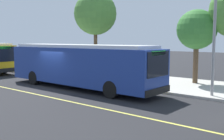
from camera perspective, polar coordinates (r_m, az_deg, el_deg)
The scene contains 11 objects.
ground_plane at distance 19.14m, azimuth -11.78°, elevation -3.64°, with size 120.00×120.00×0.00m, color #232326.
sidewalk_curb at distance 23.29m, azimuth -0.17°, elevation -1.55°, with size 44.00×6.40×0.15m, color #B7B2A8.
lane_stripe_center at distance 17.88m, azimuth -17.31°, elevation -4.48°, with size 36.00×0.14×0.01m, color #E0D64C.
transit_bus_main at distance 18.54m, azimuth -6.77°, elevation 1.18°, with size 12.27×2.68×2.95m.
bus_shelter at distance 22.60m, azimuth 1.54°, elevation 2.91°, with size 2.90×1.60×2.48m.
waiting_bench at distance 22.70m, azimuth 1.75°, elevation -0.34°, with size 1.60×0.48×0.95m.
route_sign_post at distance 19.26m, azimuth 2.48°, elevation 2.42°, with size 0.44×0.08×2.80m.
pedestrian_commuter at distance 19.53m, azimuth 7.33°, elevation -0.05°, with size 0.24×0.40×1.69m.
street_tree_upstreet at distance 20.55m, azimuth 17.30°, elevation 8.00°, with size 2.84×2.84×5.28m.
street_tree_downstreet at distance 27.34m, azimuth -3.50°, elevation 11.66°, with size 4.19×4.19×7.78m.
utility_pole at distance 16.12m, azimuth 20.58°, elevation 6.22°, with size 0.16×0.16×6.40m, color gray.
Camera 1 is at (14.78, -11.71, 3.28)m, focal length 43.71 mm.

